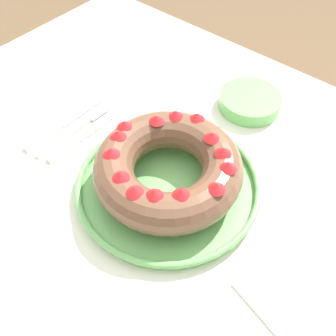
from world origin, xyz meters
name	(u,v)px	position (x,y,z in m)	size (l,w,h in m)	color
ground_plane	(154,330)	(0.00, 0.00, 0.00)	(8.00, 8.00, 0.00)	brown
dining_table	(146,223)	(0.00, 0.00, 0.67)	(1.22, 1.04, 0.77)	silver
serving_dish	(168,185)	(0.03, 0.04, 0.79)	(0.34, 0.34, 0.02)	#6BB760
bundt_cake	(168,167)	(0.03, 0.04, 0.84)	(0.26, 0.26, 0.08)	brown
fork	(80,126)	(-0.22, 0.04, 0.78)	(0.02, 0.19, 0.01)	white
serving_knife	(59,126)	(-0.25, 0.02, 0.78)	(0.02, 0.21, 0.01)	white
cake_knife	(77,140)	(-0.20, 0.01, 0.78)	(0.02, 0.17, 0.01)	white
side_bowl	(250,102)	(0.02, 0.33, 0.79)	(0.14, 0.14, 0.03)	#6BB760
napkin	(285,302)	(0.30, -0.01, 0.78)	(0.14, 0.10, 0.00)	#B2D1B7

